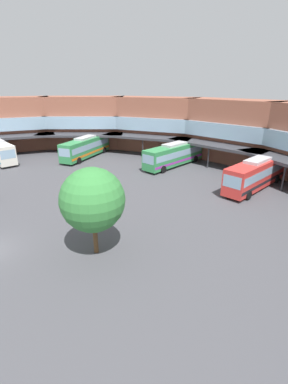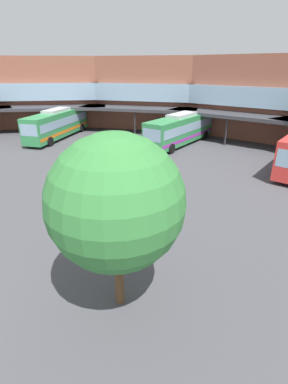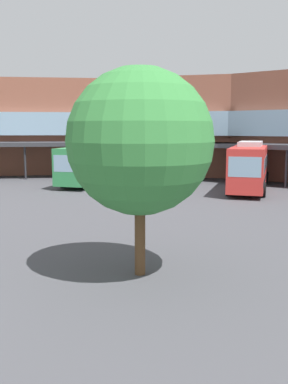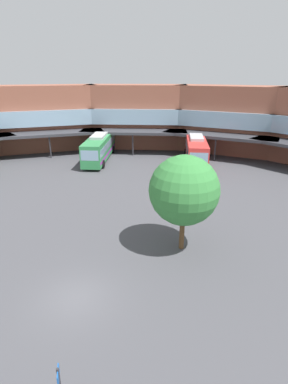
# 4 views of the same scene
# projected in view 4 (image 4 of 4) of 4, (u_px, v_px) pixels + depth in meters

# --- Properties ---
(ground_plane) EXTENTS (127.67, 127.67, 0.00)m
(ground_plane) POSITION_uv_depth(u_px,v_px,m) (77.00, 298.00, 17.61)
(ground_plane) COLOR #47474C
(station_building) EXTENTS (85.19, 43.31, 10.09)m
(station_building) POSITION_uv_depth(u_px,v_px,m) (165.00, 131.00, 38.61)
(station_building) COLOR #93543F
(station_building) RESTS_ON ground
(bus_0) EXTENTS (4.37, 12.13, 3.88)m
(bus_0) POSITION_uv_depth(u_px,v_px,m) (196.00, 150.00, 42.71)
(bus_0) COLOR red
(bus_0) RESTS_ON ground
(bus_3) EXTENTS (4.89, 12.65, 3.70)m
(bus_3) POSITION_uv_depth(u_px,v_px,m) (99.00, 147.00, 44.60)
(bus_3) COLOR #338C4C
(bus_3) RESTS_ON ground
(plaza_tree) EXTENTS (4.85, 4.85, 6.94)m
(plaza_tree) POSITION_uv_depth(u_px,v_px,m) (184.00, 190.00, 20.98)
(plaza_tree) COLOR brown
(plaza_tree) RESTS_ON ground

